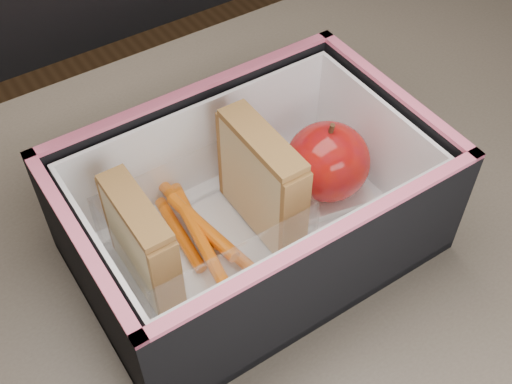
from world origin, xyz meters
TOP-DOWN VIEW (x-y plane):
  - kitchen_table at (0.00, 0.00)m, footprint 1.20×0.80m
  - lunch_bag at (-0.07, 0.05)m, footprint 0.33×0.33m
  - plastic_tub at (-0.11, 0.06)m, footprint 0.17×0.12m
  - sandwich_left at (-0.18, 0.06)m, footprint 0.03×0.09m
  - sandwich_right at (-0.05, 0.06)m, footprint 0.03×0.10m
  - carrot_sticks at (-0.12, 0.07)m, footprint 0.05×0.14m
  - paper_napkin at (0.03, 0.06)m, footprint 0.10×0.10m
  - red_apple at (0.02, 0.06)m, footprint 0.10×0.10m

SIDE VIEW (x-z plane):
  - kitchen_table at x=0.00m, z-range 0.28..1.03m
  - paper_napkin at x=0.03m, z-range 0.77..0.77m
  - carrot_sticks at x=-0.12m, z-range 0.77..0.80m
  - plastic_tub at x=-0.11m, z-range 0.77..0.83m
  - red_apple at x=0.02m, z-range 0.77..0.86m
  - sandwich_left at x=-0.18m, z-range 0.77..0.87m
  - lunch_bag at x=-0.07m, z-range 0.67..0.97m
  - sandwich_right at x=-0.05m, z-range 0.77..0.88m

